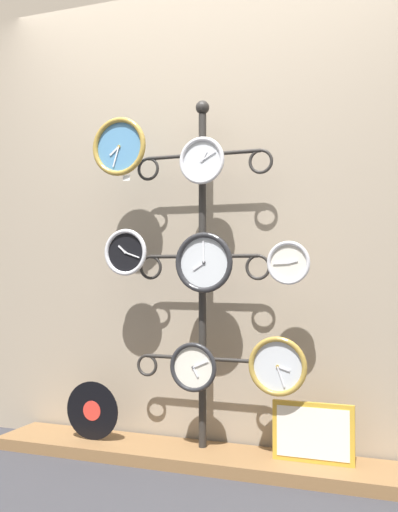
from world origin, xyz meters
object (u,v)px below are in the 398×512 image
picture_frame (313,433)px  clock_bottom_right (278,366)px  clock_top_center (202,161)px  clock_middle_center (204,263)px  clock_middle_right (289,263)px  clock_middle_left (126,252)px  clock_top_left (119,147)px  vinyl_record (92,411)px  clock_bottom_center (194,367)px  display_stand (203,319)px

picture_frame → clock_bottom_right: bearing=-162.5°
clock_top_center → picture_frame: clock_top_center is taller
clock_middle_center → clock_middle_right: 0.43m
clock_middle_left → picture_frame: clock_middle_left is taller
clock_middle_right → clock_bottom_right: bearing=-176.2°
clock_top_left → vinyl_record: bearing=171.0°
clock_bottom_center → vinyl_record: clock_bottom_center is taller
clock_middle_left → clock_middle_right: (0.86, -0.01, -0.06)m
clock_bottom_center → clock_bottom_right: bearing=-1.4°
clock_top_center → clock_middle_center: bearing=-22.2°
clock_bottom_center → clock_middle_center: bearing=9.3°
clock_middle_right → vinyl_record: size_ratio=0.67×
clock_bottom_right → clock_top_center: bearing=176.4°
clock_top_left → clock_top_center: (0.44, 0.04, -0.10)m
clock_middle_left → vinyl_record: clock_middle_left is taller
clock_middle_right → vinyl_record: clock_middle_right is taller
clock_middle_left → clock_middle_right: size_ratio=1.19×
clock_middle_left → clock_bottom_right: 0.97m
clock_top_center → clock_middle_right: size_ratio=1.16×
clock_middle_center → picture_frame: clock_middle_center is taller
clock_middle_center → vinyl_record: 1.00m
picture_frame → clock_middle_right: bearing=-156.0°
clock_top_left → clock_top_center: 0.46m
clock_middle_right → vinyl_record: bearing=179.4°
clock_middle_left → clock_middle_center: bearing=0.2°
display_stand → clock_bottom_right: (0.41, -0.10, -0.20)m
clock_middle_left → clock_bottom_right: bearing=-1.2°
clock_middle_center → clock_bottom_center: (-0.05, -0.01, -0.52)m
clock_middle_right → vinyl_record: (-1.06, 0.01, -0.77)m
clock_middle_left → clock_bottom_right: clock_middle_left is taller
clock_bottom_right → picture_frame: size_ratio=0.74×
clock_middle_right → picture_frame: 0.80m
clock_top_center → clock_bottom_right: 1.07m
picture_frame → display_stand: bearing=174.7°
clock_top_left → clock_middle_left: bearing=50.6°
clock_bottom_right → clock_middle_left: bearing=178.8°
display_stand → clock_top_center: bearing=-70.5°
clock_middle_left → vinyl_record: 0.86m
display_stand → picture_frame: size_ratio=4.80×
display_stand → picture_frame: (0.57, -0.05, -0.51)m
clock_top_center → vinyl_record: 1.43m
clock_middle_center → clock_middle_right: (0.43, -0.02, -0.00)m
clock_top_center → picture_frame: size_ratio=0.63×
clock_middle_left → picture_frame: 1.28m
clock_top_left → vinyl_record: size_ratio=1.00×
clock_top_center → vinyl_record: bearing=-179.2°
clock_bottom_center → vinyl_record: (-0.58, 0.00, -0.26)m
clock_top_left → vinyl_record: clock_top_left is taller
clock_top_left → clock_bottom_right: clock_top_left is taller
clock_middle_left → clock_bottom_right: size_ratio=0.87×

